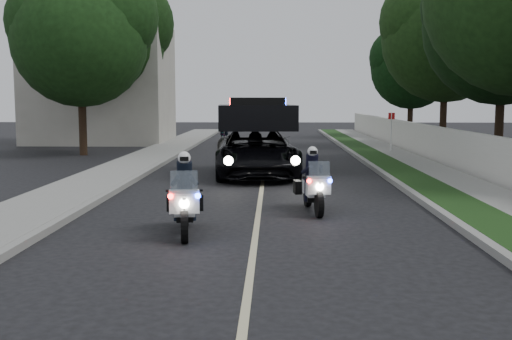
% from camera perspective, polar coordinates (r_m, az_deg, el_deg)
% --- Properties ---
extents(ground, '(120.00, 120.00, 0.00)m').
position_cam_1_polar(ground, '(11.27, -0.16, -6.85)').
color(ground, black).
rests_on(ground, ground).
extents(curb_right, '(0.20, 60.00, 0.15)m').
position_cam_1_polar(curb_right, '(21.44, 11.71, -0.39)').
color(curb_right, gray).
rests_on(curb_right, ground).
extents(grass_verge, '(1.20, 60.00, 0.16)m').
position_cam_1_polar(grass_verge, '(21.57, 13.55, -0.39)').
color(grass_verge, '#193814').
rests_on(grass_verge, ground).
extents(sidewalk_right, '(1.40, 60.00, 0.16)m').
position_cam_1_polar(sidewalk_right, '(21.88, 16.88, -0.39)').
color(sidewalk_right, gray).
rests_on(sidewalk_right, ground).
extents(property_wall, '(0.22, 60.00, 1.50)m').
position_cam_1_polar(property_wall, '(22.10, 19.44, 1.33)').
color(property_wall, beige).
rests_on(property_wall, ground).
extents(curb_left, '(0.20, 60.00, 0.15)m').
position_cam_1_polar(curb_left, '(21.57, -10.27, -0.32)').
color(curb_left, gray).
rests_on(curb_left, ground).
extents(sidewalk_left, '(2.00, 60.00, 0.16)m').
position_cam_1_polar(sidewalk_left, '(21.82, -13.09, -0.30)').
color(sidewalk_left, gray).
rests_on(sidewalk_left, ground).
extents(building_far, '(8.00, 6.00, 7.00)m').
position_cam_1_polar(building_far, '(38.39, -14.13, 7.67)').
color(building_far, '#A8A396').
rests_on(building_far, ground).
extents(lane_marking, '(0.12, 50.00, 0.01)m').
position_cam_1_polar(lane_marking, '(21.12, 0.69, -0.55)').
color(lane_marking, '#BFB78C').
rests_on(lane_marking, ground).
extents(police_moto_left, '(0.91, 1.96, 1.61)m').
position_cam_1_polar(police_moto_left, '(12.22, -6.55, -5.84)').
color(police_moto_left, silver).
rests_on(police_moto_left, ground).
extents(police_moto_right, '(0.83, 1.86, 1.52)m').
position_cam_1_polar(police_moto_right, '(14.54, 5.26, -3.83)').
color(police_moto_right, silver).
rests_on(police_moto_right, ground).
extents(police_suv, '(3.16, 6.07, 2.86)m').
position_cam_1_polar(police_suv, '(21.23, 0.00, -0.53)').
color(police_suv, black).
rests_on(police_suv, ground).
extents(bicycle, '(0.73, 1.64, 0.83)m').
position_cam_1_polar(bicycle, '(37.05, -2.97, 2.49)').
color(bicycle, black).
rests_on(bicycle, ground).
extents(cyclist, '(0.64, 0.44, 1.72)m').
position_cam_1_polar(cyclist, '(37.05, -2.97, 2.49)').
color(cyclist, black).
rests_on(cyclist, ground).
extents(sign_post, '(0.42, 0.42, 2.04)m').
position_cam_1_polar(sign_post, '(30.50, 12.32, 1.48)').
color(sign_post, '#B5150C').
rests_on(sign_post, ground).
extents(tree_right_c, '(6.80, 6.80, 10.93)m').
position_cam_1_polar(tree_right_c, '(27.94, 21.39, 0.72)').
color(tree_right_c, black).
rests_on(tree_right_c, ground).
extents(tree_right_d, '(9.02, 9.02, 11.32)m').
position_cam_1_polar(tree_right_d, '(34.73, 16.80, 1.95)').
color(tree_right_d, '#1D3F15').
rests_on(tree_right_d, ground).
extents(tree_right_e, '(6.73, 6.73, 9.10)m').
position_cam_1_polar(tree_right_e, '(43.03, 13.98, 2.86)').
color(tree_right_e, black).
rests_on(tree_right_e, ground).
extents(tree_left_near, '(7.35, 7.35, 10.43)m').
position_cam_1_polar(tree_left_near, '(30.15, -15.61, 1.33)').
color(tree_left_near, '#183A13').
rests_on(tree_left_near, ground).
extents(tree_left_far, '(7.41, 7.41, 11.17)m').
position_cam_1_polar(tree_left_far, '(36.90, -13.40, 2.30)').
color(tree_left_far, black).
rests_on(tree_left_far, ground).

